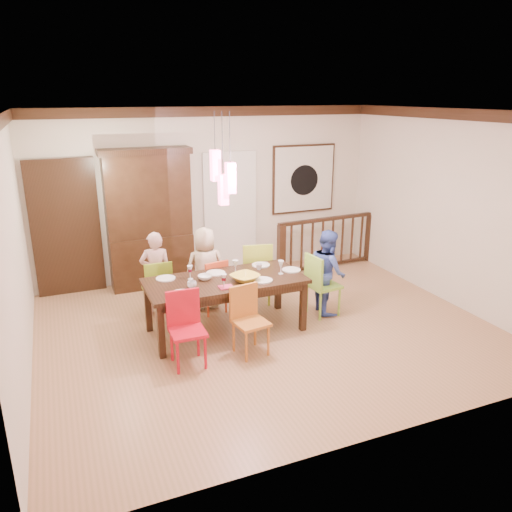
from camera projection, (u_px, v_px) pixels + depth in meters
name	position (u px, v px, depth m)	size (l,w,h in m)	color
floor	(267.00, 329.00, 6.90)	(6.00, 6.00, 0.00)	#A77B50
ceiling	(269.00, 111.00, 6.00)	(6.00, 6.00, 0.00)	white
wall_back	(210.00, 194.00, 8.65)	(6.00, 6.00, 0.00)	silver
wall_left	(13.00, 254.00, 5.37)	(5.00, 5.00, 0.00)	silver
wall_right	(449.00, 208.00, 7.54)	(5.00, 5.00, 0.00)	silver
crown_molding	(269.00, 118.00, 6.03)	(6.00, 5.00, 0.16)	black
panel_door	(66.00, 230.00, 7.86)	(1.04, 0.07, 2.24)	black
white_doorway	(230.00, 215.00, 8.87)	(0.97, 0.05, 2.22)	silver
painting	(304.00, 179.00, 9.22)	(1.25, 0.06, 1.25)	black
pendant_cluster	(223.00, 177.00, 6.21)	(0.27, 0.21, 1.14)	#FF4C81
dining_table	(225.00, 285.00, 6.66)	(2.12, 0.98, 0.75)	black
chair_far_left	(157.00, 284.00, 7.17)	(0.39, 0.39, 0.86)	#80A221
chair_far_mid	(212.00, 282.00, 7.32)	(0.44, 0.44, 0.82)	#D24521
chair_far_right	(255.00, 268.00, 7.63)	(0.53, 0.53, 0.99)	#A6BE2F
chair_near_left	(187.00, 326.00, 5.83)	(0.41, 0.41, 0.90)	red
chair_near_mid	(251.00, 317.00, 6.10)	(0.44, 0.44, 0.86)	#C06E28
chair_end_right	(324.00, 280.00, 7.22)	(0.46, 0.46, 0.92)	#8DC83F
china_hutch	(149.00, 219.00, 8.16)	(1.45, 0.46, 2.29)	black
balustrade	(327.00, 242.00, 9.21)	(2.07, 0.21, 0.96)	black
person_far_left	(156.00, 274.00, 7.20)	(0.46, 0.30, 1.25)	beige
person_far_mid	(205.00, 268.00, 7.41)	(0.61, 0.40, 1.25)	beige
person_end_right	(328.00, 271.00, 7.30)	(0.61, 0.47, 1.25)	#435CBC
serving_bowl	(245.00, 278.00, 6.56)	(0.36, 0.36, 0.09)	yellow
small_bowl	(205.00, 277.00, 6.61)	(0.19, 0.19, 0.06)	white
cup_left	(192.00, 285.00, 6.31)	(0.12, 0.12, 0.09)	silver
cup_right	(259.00, 267.00, 6.98)	(0.09, 0.09, 0.08)	silver
plate_far_left	(166.00, 278.00, 6.64)	(0.26, 0.26, 0.01)	white
plate_far_mid	(216.00, 273.00, 6.84)	(0.26, 0.26, 0.01)	white
plate_far_right	(261.00, 265.00, 7.16)	(0.26, 0.26, 0.01)	white
plate_near_left	(182.00, 293.00, 6.14)	(0.26, 0.26, 0.01)	white
plate_near_mid	(263.00, 280.00, 6.57)	(0.26, 0.26, 0.01)	white
plate_end_right	(291.00, 270.00, 6.96)	(0.26, 0.26, 0.01)	white
wine_glass_a	(190.00, 272.00, 6.60)	(0.08, 0.08, 0.19)	#590C19
wine_glass_b	(235.00, 267.00, 6.81)	(0.08, 0.08, 0.19)	silver
wine_glass_c	(224.00, 281.00, 6.29)	(0.08, 0.08, 0.19)	#590C19
wine_glass_d	(281.00, 267.00, 6.80)	(0.08, 0.08, 0.19)	silver
napkin	(226.00, 287.00, 6.34)	(0.18, 0.14, 0.01)	#D83359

